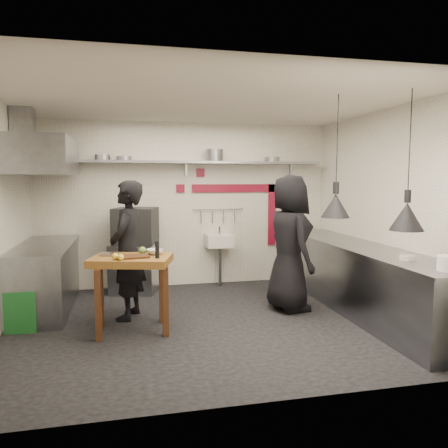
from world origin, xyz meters
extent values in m
plane|color=black|center=(0.00, 0.00, 0.00)|extent=(5.00, 5.00, 0.00)
plane|color=beige|center=(0.00, 0.00, 2.80)|extent=(5.00, 5.00, 0.00)
cube|color=silver|center=(0.00, 2.10, 1.40)|extent=(5.00, 0.04, 2.80)
cube|color=silver|center=(0.00, -2.10, 1.40)|extent=(5.00, 0.04, 2.80)
cube|color=silver|center=(2.50, 0.00, 1.40)|extent=(0.04, 4.20, 2.80)
cube|color=maroon|center=(0.95, 2.08, 1.68)|extent=(1.70, 0.02, 0.14)
cube|color=maroon|center=(1.55, 2.08, 1.20)|extent=(0.14, 0.02, 1.10)
cube|color=maroon|center=(0.25, 2.08, 1.95)|extent=(0.14, 0.02, 0.14)
cube|color=maroon|center=(-0.10, 2.08, 1.68)|extent=(0.14, 0.02, 0.14)
cube|color=slate|center=(0.00, 1.92, 2.12)|extent=(4.60, 0.34, 0.04)
cube|color=slate|center=(-1.90, 2.07, 2.02)|extent=(0.04, 0.06, 0.24)
cube|color=slate|center=(0.00, 2.07, 2.02)|extent=(0.04, 0.06, 0.24)
cube|color=slate|center=(1.90, 2.07, 2.02)|extent=(0.04, 0.06, 0.24)
cylinder|color=slate|center=(-1.36, 1.92, 2.19)|extent=(0.32, 0.32, 0.09)
cylinder|color=slate|center=(-1.03, 1.92, 2.18)|extent=(0.33, 0.33, 0.07)
cylinder|color=slate|center=(0.47, 1.92, 2.24)|extent=(0.34, 0.34, 0.20)
cylinder|color=slate|center=(1.48, 1.92, 2.18)|extent=(0.28, 0.28, 0.08)
cube|color=slate|center=(-0.90, 1.79, 0.40)|extent=(0.85, 0.80, 0.80)
cube|color=black|center=(-0.87, 1.75, 1.09)|extent=(0.78, 0.75, 0.58)
cube|color=maroon|center=(-0.90, 1.52, 1.09)|extent=(0.50, 0.17, 0.46)
cube|color=black|center=(-0.91, 1.46, 1.09)|extent=(0.37, 0.12, 0.34)
cube|color=silver|center=(0.55, 1.92, 0.78)|extent=(0.46, 0.34, 0.22)
cylinder|color=slate|center=(0.55, 1.92, 0.96)|extent=(0.03, 0.03, 0.14)
cylinder|color=slate|center=(0.55, 1.88, 0.34)|extent=(0.06, 0.06, 0.66)
cylinder|color=slate|center=(0.55, 2.06, 1.32)|extent=(0.90, 0.02, 0.02)
cube|color=slate|center=(2.15, 0.00, 0.45)|extent=(0.70, 3.80, 0.90)
cube|color=slate|center=(2.15, 0.00, 0.92)|extent=(0.76, 3.90, 0.03)
cylinder|color=silver|center=(2.10, -1.07, 0.96)|extent=(0.21, 0.21, 0.05)
cube|color=slate|center=(-2.15, 1.05, 0.45)|extent=(0.70, 1.90, 0.90)
cube|color=slate|center=(-2.15, 1.05, 0.92)|extent=(0.76, 2.00, 0.03)
cube|color=slate|center=(-2.10, 1.05, 2.15)|extent=(0.78, 1.60, 0.50)
cube|color=slate|center=(-2.35, 1.05, 2.55)|extent=(0.28, 0.28, 0.50)
cube|color=#1A6025|center=(-2.27, 0.24, 0.25)|extent=(0.38, 0.38, 0.50)
cube|color=#452613|center=(-0.95, -0.19, 0.93)|extent=(0.40, 0.31, 0.02)
cylinder|color=black|center=(-0.67, -0.30, 1.02)|extent=(0.05, 0.05, 0.20)
sphere|color=gold|center=(-1.15, -0.29, 0.96)|extent=(0.10, 0.10, 0.08)
sphere|color=gold|center=(-1.08, -0.35, 0.96)|extent=(0.09, 0.09, 0.07)
sphere|color=#5B8031|center=(-0.83, -0.01, 0.97)|extent=(0.13, 0.13, 0.10)
cube|color=slate|center=(-1.22, 0.00, 0.94)|extent=(0.23, 0.20, 0.03)
imported|color=silver|center=(-0.68, -0.03, 0.95)|extent=(0.27, 0.27, 0.07)
imported|color=black|center=(-1.01, 0.42, 0.91)|extent=(0.61, 0.76, 1.83)
imported|color=black|center=(1.21, 0.32, 0.95)|extent=(0.70, 0.99, 1.90)
camera|label=1|loc=(-1.00, -5.39, 1.85)|focal=35.00mm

